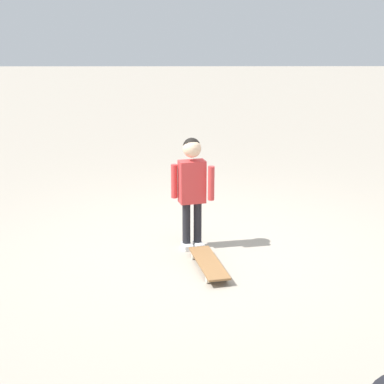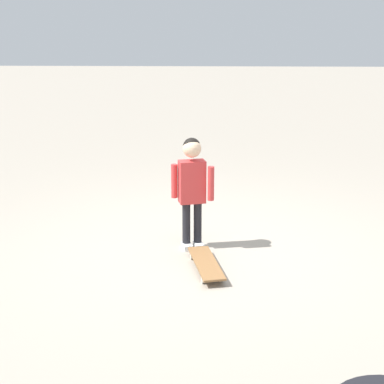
{
  "view_description": "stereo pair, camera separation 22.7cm",
  "coord_description": "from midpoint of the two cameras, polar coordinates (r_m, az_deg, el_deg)",
  "views": [
    {
      "loc": [
        -0.21,
        -4.9,
        2.04
      ],
      "look_at": [
        -0.17,
        0.09,
        0.55
      ],
      "focal_mm": 52.4,
      "sensor_mm": 36.0,
      "label": 1
    },
    {
      "loc": [
        0.02,
        -4.9,
        2.04
      ],
      "look_at": [
        -0.17,
        0.09,
        0.55
      ],
      "focal_mm": 52.4,
      "sensor_mm": 36.0,
      "label": 2
    }
  ],
  "objects": [
    {
      "name": "child_person",
      "position": [
        5.18,
        -1.25,
        1.12
      ],
      "size": [
        0.4,
        0.23,
        1.06
      ],
      "color": "black",
      "rests_on": "ground"
    },
    {
      "name": "skateboard",
      "position": [
        4.89,
        0.37,
        -7.27
      ],
      "size": [
        0.35,
        0.75,
        0.07
      ],
      "color": "olive",
      "rests_on": "ground"
    },
    {
      "name": "ground_plane",
      "position": [
        5.31,
        0.59,
        -5.99
      ],
      "size": [
        50.0,
        50.0,
        0.0
      ],
      "primitive_type": "plane",
      "color": "#9E9384"
    }
  ]
}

